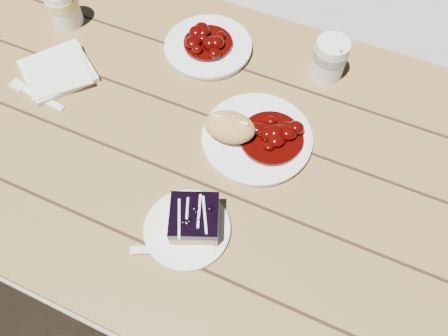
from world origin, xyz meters
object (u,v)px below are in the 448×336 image
at_px(picnic_table, 187,176).
at_px(main_plate, 257,138).
at_px(second_plate, 208,47).
at_px(second_cup, 63,7).
at_px(bread_roll, 230,127).
at_px(coffee_cup, 330,58).
at_px(dessert_plate, 187,229).
at_px(blueberry_cake, 194,218).

distance_m(picnic_table, main_plate, 0.23).
relative_size(second_plate, second_cup, 2.19).
xyz_separation_m(bread_roll, coffee_cup, (0.13, 0.27, 0.00)).
bearing_deg(coffee_cup, main_plate, -107.28).
height_order(dessert_plate, second_cup, second_cup).
relative_size(dessert_plate, blueberry_cake, 1.36).
relative_size(bread_roll, coffee_cup, 1.15).
height_order(second_plate, second_cup, second_cup).
relative_size(main_plate, second_cup, 2.43).
xyz_separation_m(picnic_table, second_cup, (-0.43, 0.21, 0.21)).
distance_m(main_plate, blueberry_cake, 0.24).
relative_size(dessert_plate, second_cup, 1.68).
relative_size(picnic_table, main_plate, 8.67).
relative_size(picnic_table, coffee_cup, 21.06).
height_order(blueberry_cake, second_cup, second_cup).
height_order(dessert_plate, blueberry_cake, blueberry_cake).
bearing_deg(second_cup, blueberry_cake, -34.52).
relative_size(main_plate, coffee_cup, 2.43).
xyz_separation_m(coffee_cup, second_plate, (-0.29, -0.05, -0.04)).
xyz_separation_m(picnic_table, blueberry_cake, (0.11, -0.17, 0.20)).
bearing_deg(picnic_table, second_cup, 154.32).
relative_size(picnic_table, second_plate, 9.61).
bearing_deg(blueberry_cake, coffee_cup, 54.24).
xyz_separation_m(picnic_table, dessert_plate, (0.10, -0.18, 0.17)).
bearing_deg(main_plate, dessert_plate, -100.03).
bearing_deg(bread_roll, second_cup, 162.60).
bearing_deg(blueberry_cake, main_plate, 58.98).
distance_m(picnic_table, second_cup, 0.52).
relative_size(main_plate, dessert_plate, 1.45).
height_order(picnic_table, coffee_cup, coffee_cup).
bearing_deg(blueberry_cake, second_cup, 122.71).
bearing_deg(blueberry_cake, second_plate, 89.39).
xyz_separation_m(bread_roll, dessert_plate, (0.01, -0.23, -0.04)).
bearing_deg(blueberry_cake, bread_roll, 73.01).
bearing_deg(coffee_cup, second_plate, -170.97).
height_order(main_plate, dessert_plate, main_plate).
height_order(picnic_table, second_cup, second_cup).
distance_m(picnic_table, dessert_plate, 0.27).
distance_m(picnic_table, coffee_cup, 0.44).
bearing_deg(second_cup, dessert_plate, -36.08).
height_order(bread_roll, dessert_plate, bread_roll).
height_order(main_plate, blueberry_cake, blueberry_cake).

